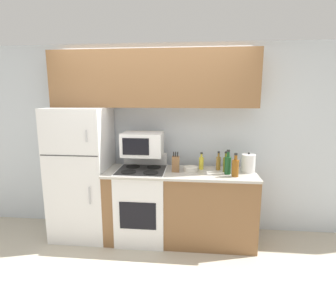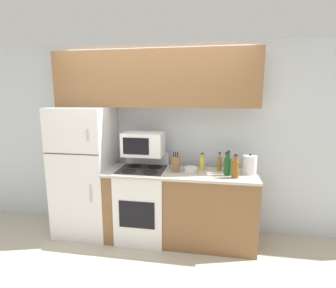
% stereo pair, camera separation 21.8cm
% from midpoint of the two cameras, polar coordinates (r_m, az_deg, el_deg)
% --- Properties ---
extents(ground_plane, '(12.00, 12.00, 0.00)m').
position_cam_midpoint_polar(ground_plane, '(3.49, -2.62, -21.95)').
color(ground_plane, beige).
extents(wall_back, '(8.00, 0.05, 2.55)m').
position_cam_midpoint_polar(wall_back, '(3.67, -0.54, 1.11)').
color(wall_back, silver).
rests_on(wall_back, ground_plane).
extents(lower_cabinets, '(1.88, 0.61, 0.94)m').
position_cam_midpoint_polar(lower_cabinets, '(3.47, 4.44, -13.40)').
color(lower_cabinets, brown).
rests_on(lower_cabinets, ground_plane).
extents(refrigerator, '(0.73, 0.68, 1.72)m').
position_cam_midpoint_polar(refrigerator, '(3.71, -16.06, -5.74)').
color(refrigerator, white).
rests_on(refrigerator, ground_plane).
extents(upper_cabinets, '(2.61, 0.34, 0.70)m').
position_cam_midpoint_polar(upper_cabinets, '(3.43, -1.15, 13.89)').
color(upper_cabinets, brown).
rests_on(upper_cabinets, refrigerator).
extents(stove, '(0.62, 0.59, 1.11)m').
position_cam_midpoint_polar(stove, '(3.52, -3.71, -12.65)').
color(stove, white).
rests_on(stove, ground_plane).
extents(microwave, '(0.51, 0.37, 0.30)m').
position_cam_midpoint_polar(microwave, '(3.39, -3.50, 0.05)').
color(microwave, white).
rests_on(microwave, stove).
extents(knife_block, '(0.09, 0.09, 0.25)m').
position_cam_midpoint_polar(knife_block, '(3.27, 3.59, -4.36)').
color(knife_block, brown).
rests_on(knife_block, lower_cabinets).
extents(bowl, '(0.18, 0.18, 0.06)m').
position_cam_midpoint_polar(bowl, '(3.29, 6.85, -5.50)').
color(bowl, silver).
rests_on(bowl, lower_cabinets).
extents(bottle_wine_green, '(0.08, 0.08, 0.30)m').
position_cam_midpoint_polar(bottle_wine_green, '(3.22, 14.83, -4.60)').
color(bottle_wine_green, '#194C23').
rests_on(bottle_wine_green, lower_cabinets).
extents(bottle_whiskey, '(0.08, 0.08, 0.28)m').
position_cam_midpoint_polar(bottle_whiskey, '(3.14, 16.35, -5.18)').
color(bottle_whiskey, brown).
rests_on(bottle_whiskey, lower_cabinets).
extents(bottle_cooking_spray, '(0.06, 0.06, 0.22)m').
position_cam_midpoint_polar(bottle_cooking_spray, '(3.39, 9.27, -4.16)').
color(bottle_cooking_spray, gold).
rests_on(bottle_cooking_spray, lower_cabinets).
extents(bottle_vinegar, '(0.06, 0.06, 0.24)m').
position_cam_midpoint_polar(bottle_vinegar, '(3.38, 12.94, -4.18)').
color(bottle_vinegar, olive).
rests_on(bottle_vinegar, lower_cabinets).
extents(bottle_olive_oil, '(0.06, 0.06, 0.26)m').
position_cam_midpoint_polar(bottle_olive_oil, '(3.31, 14.39, -4.45)').
color(bottle_olive_oil, '#5B6619').
rests_on(bottle_olive_oil, lower_cabinets).
extents(kettle, '(0.17, 0.17, 0.25)m').
position_cam_midpoint_polar(kettle, '(3.37, 19.16, -4.26)').
color(kettle, white).
rests_on(kettle, lower_cabinets).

